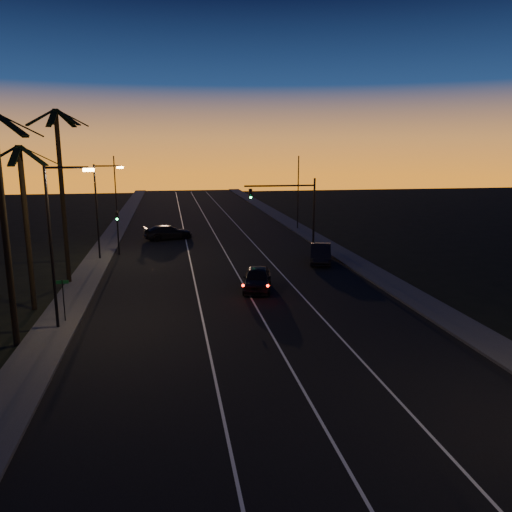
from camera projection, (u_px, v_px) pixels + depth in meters
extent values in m
cube|color=black|center=(232.00, 276.00, 39.11)|extent=(20.00, 170.00, 0.01)
cube|color=#323230|center=(83.00, 282.00, 37.20)|extent=(2.40, 170.00, 0.16)
cube|color=#323230|center=(367.00, 270.00, 40.99)|extent=(2.40, 170.00, 0.16)
cube|color=silver|center=(194.00, 278.00, 38.60)|extent=(0.12, 160.00, 0.01)
cube|color=silver|center=(239.00, 276.00, 39.19)|extent=(0.12, 160.00, 0.01)
cube|color=silver|center=(282.00, 274.00, 39.78)|extent=(0.12, 160.00, 0.01)
cylinder|color=black|center=(5.00, 234.00, 24.22)|extent=(0.32, 0.32, 11.50)
cube|color=black|center=(19.00, 124.00, 23.55)|extent=(2.18, 0.92, 1.18)
cube|color=black|center=(10.00, 125.00, 24.13)|extent=(1.25, 2.12, 1.18)
cube|color=black|center=(9.00, 123.00, 22.66)|extent=(1.95, 1.61, 1.18)
cylinder|color=black|center=(27.00, 230.00, 30.05)|extent=(0.32, 0.32, 10.00)
cube|color=black|center=(39.00, 155.00, 29.55)|extent=(2.18, 0.92, 1.18)
cube|color=black|center=(32.00, 155.00, 30.12)|extent=(1.25, 2.12, 1.18)
cube|color=black|center=(16.00, 155.00, 29.95)|extent=(1.34, 2.09, 1.18)
cube|color=black|center=(2.00, 155.00, 29.15)|extent=(2.18, 0.82, 1.18)
cube|color=black|center=(1.00, 155.00, 28.33)|extent=(1.90, 1.69, 1.18)
cube|color=black|center=(15.00, 155.00, 28.10)|extent=(0.45, 2.16, 1.18)
cube|color=black|center=(32.00, 155.00, 28.65)|extent=(1.95, 1.61, 1.18)
cylinder|color=black|center=(63.00, 200.00, 35.74)|extent=(0.32, 0.32, 12.50)
cube|color=black|center=(72.00, 118.00, 34.97)|extent=(2.18, 0.92, 1.18)
cube|color=black|center=(65.00, 118.00, 35.55)|extent=(1.25, 2.12, 1.18)
cube|color=black|center=(52.00, 118.00, 35.37)|extent=(1.34, 2.09, 1.18)
cube|color=black|center=(41.00, 117.00, 34.57)|extent=(2.18, 0.82, 1.18)
cube|color=black|center=(41.00, 117.00, 33.75)|extent=(1.90, 1.69, 1.18)
cube|color=black|center=(53.00, 116.00, 33.53)|extent=(0.45, 2.16, 1.18)
cube|color=black|center=(67.00, 117.00, 34.07)|extent=(1.95, 1.61, 1.18)
cylinder|color=black|center=(51.00, 250.00, 26.68)|extent=(0.16, 0.16, 9.00)
cylinder|color=black|center=(66.00, 168.00, 25.95)|extent=(2.20, 0.12, 0.12)
cube|color=#EAAB5D|center=(89.00, 170.00, 26.16)|extent=(0.55, 0.26, 0.16)
cylinder|color=black|center=(97.00, 213.00, 44.06)|extent=(0.16, 0.16, 8.50)
cylinder|color=black|center=(107.00, 166.00, 43.39)|extent=(2.20, 0.12, 0.12)
cube|color=#EAAB5D|center=(120.00, 167.00, 43.60)|extent=(0.55, 0.26, 0.16)
cylinder|color=black|center=(64.00, 302.00, 28.35)|extent=(0.06, 0.06, 2.60)
cube|color=#0E5522|center=(62.00, 282.00, 28.10)|extent=(0.70, 0.03, 0.20)
cylinder|color=black|center=(314.00, 214.00, 49.61)|extent=(0.20, 0.20, 7.00)
cylinder|color=black|center=(280.00, 186.00, 48.43)|extent=(7.00, 0.16, 0.16)
cube|color=black|center=(250.00, 194.00, 48.10)|extent=(0.32, 0.28, 1.00)
sphere|color=black|center=(251.00, 191.00, 47.87)|extent=(0.20, 0.20, 0.20)
sphere|color=black|center=(251.00, 194.00, 47.93)|extent=(0.20, 0.20, 0.20)
sphere|color=#14FF59|center=(251.00, 197.00, 48.00)|extent=(0.20, 0.20, 0.20)
cylinder|color=black|center=(118.00, 233.00, 46.69)|extent=(0.14, 0.14, 4.20)
cube|color=black|center=(117.00, 216.00, 46.36)|extent=(0.28, 0.25, 0.90)
sphere|color=black|center=(117.00, 213.00, 46.15)|extent=(0.18, 0.18, 0.18)
sphere|color=black|center=(117.00, 216.00, 46.21)|extent=(0.18, 0.18, 0.18)
sphere|color=#14FF59|center=(117.00, 219.00, 46.27)|extent=(0.18, 0.18, 0.18)
cylinder|color=black|center=(116.00, 194.00, 60.38)|extent=(0.14, 0.14, 9.00)
cylinder|color=black|center=(298.00, 193.00, 61.21)|extent=(0.14, 0.14, 9.00)
imported|color=black|center=(257.00, 278.00, 35.30)|extent=(2.89, 5.04, 1.61)
sphere|color=#FF0F05|center=(243.00, 285.00, 32.53)|extent=(0.18, 0.18, 0.18)
sphere|color=#FF0F05|center=(268.00, 286.00, 32.46)|extent=(0.18, 0.18, 0.18)
imported|color=black|center=(320.00, 253.00, 43.69)|extent=(3.07, 5.26, 1.64)
imported|color=black|center=(168.00, 232.00, 55.06)|extent=(5.76, 3.57, 1.56)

